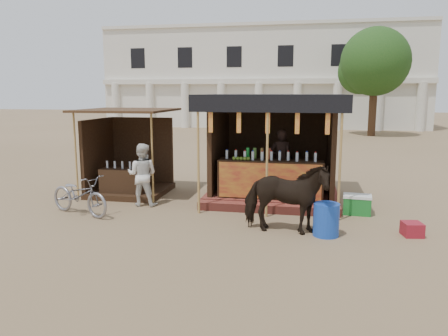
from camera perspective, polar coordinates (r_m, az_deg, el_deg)
ground at (r=8.86m, az=-1.99°, el=-8.77°), size 120.00×120.00×0.00m
main_stall at (r=11.71m, az=6.49°, el=0.91°), size 3.60×3.61×2.78m
secondary_stall at (r=12.64m, az=-12.80°, el=0.59°), size 2.40×2.40×2.38m
cow at (r=8.86m, az=7.98°, el=-3.92°), size 1.80×0.93×1.47m
motorbike at (r=10.73m, az=-18.36°, el=-3.34°), size 1.91×1.25×0.95m
bystander at (r=11.15m, az=-10.63°, el=-0.87°), size 0.79×0.62×1.58m
blue_barrel at (r=8.97m, az=13.20°, el=-6.58°), size 0.63×0.63×0.66m
red_crate at (r=9.55m, az=23.36°, el=-7.35°), size 0.42×0.43×0.28m
cooler at (r=10.75m, az=16.98°, el=-4.57°), size 0.68×0.49×0.46m
background_building at (r=38.34m, az=5.21°, el=11.50°), size 26.00×7.45×8.18m
tree at (r=30.63m, az=18.74°, el=12.69°), size 4.50×4.40×7.00m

